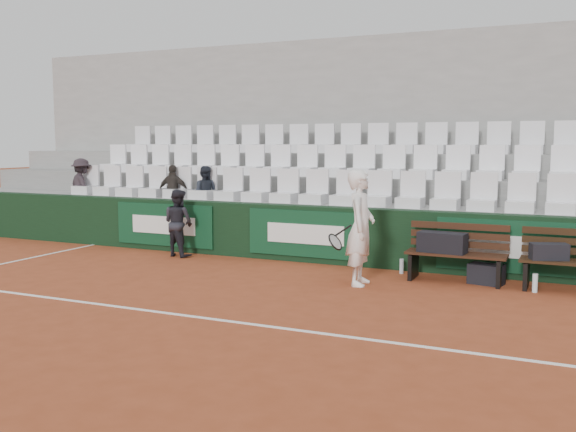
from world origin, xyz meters
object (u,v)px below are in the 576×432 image
(bench_right, at_px, (575,277))
(water_bottle_far, at_px, (535,283))
(tennis_player, at_px, (360,228))
(water_bottle_near, at_px, (402,266))
(sports_bag_right, at_px, (549,252))
(spectator_c, at_px, (204,171))
(sports_bag_ground, at_px, (486,274))
(ball_kid, at_px, (178,223))
(bench_left, at_px, (456,267))
(sports_bag_left, at_px, (442,242))
(spectator_b, at_px, (173,170))
(spectator_a, at_px, (81,166))

(bench_right, xyz_separation_m, water_bottle_far, (-0.51, -0.24, -0.09))
(bench_right, relative_size, tennis_player, 0.87)
(bench_right, relative_size, water_bottle_near, 6.19)
(sports_bag_right, relative_size, spectator_c, 0.46)
(sports_bag_ground, height_order, water_bottle_far, sports_bag_ground)
(bench_right, height_order, ball_kid, ball_kid)
(bench_left, distance_m, water_bottle_near, 0.96)
(sports_bag_left, bearing_deg, sports_bag_right, 0.32)
(water_bottle_far, distance_m, spectator_b, 7.35)
(bench_right, bearing_deg, sports_bag_left, -178.53)
(water_bottle_far, xyz_separation_m, ball_kid, (-6.28, 0.38, 0.50))
(sports_bag_right, bearing_deg, sports_bag_left, -179.68)
(ball_kid, bearing_deg, sports_bag_ground, -167.91)
(ball_kid, bearing_deg, spectator_a, -4.36)
(sports_bag_ground, bearing_deg, bench_left, -174.75)
(bench_left, xyz_separation_m, ball_kid, (-5.13, 0.15, 0.40))
(spectator_c, bearing_deg, spectator_a, -14.95)
(sports_bag_left, relative_size, water_bottle_far, 2.67)
(tennis_player, relative_size, ball_kid, 1.37)
(water_bottle_far, bearing_deg, spectator_c, 167.58)
(sports_bag_right, relative_size, tennis_player, 0.29)
(tennis_player, bearing_deg, spectator_a, 164.69)
(spectator_a, xyz_separation_m, spectator_b, (2.41, 0.00, -0.05))
(water_bottle_far, xyz_separation_m, spectator_a, (-9.49, 1.39, 1.48))
(bench_left, xyz_separation_m, spectator_c, (-5.17, 1.16, 1.33))
(sports_bag_left, relative_size, sports_bag_ground, 1.44)
(bench_right, height_order, water_bottle_near, bench_right)
(sports_bag_right, distance_m, water_bottle_far, 0.50)
(bench_left, xyz_separation_m, water_bottle_near, (-0.91, 0.28, -0.10))
(sports_bag_ground, bearing_deg, bench_right, -1.85)
(tennis_player, bearing_deg, water_bottle_near, 70.89)
(water_bottle_near, height_order, spectator_b, spectator_b)
(sports_bag_left, xyz_separation_m, sports_bag_ground, (0.65, 0.09, -0.45))
(spectator_b, bearing_deg, bench_right, 154.40)
(sports_bag_right, relative_size, spectator_b, 0.45)
(sports_bag_ground, bearing_deg, sports_bag_left, -172.40)
(sports_bag_right, xyz_separation_m, spectator_c, (-6.48, 1.20, 0.99))
(bench_right, distance_m, tennis_player, 3.11)
(tennis_player, xyz_separation_m, spectator_b, (-4.65, 1.93, 0.70))
(sports_bag_ground, height_order, water_bottle_near, sports_bag_ground)
(spectator_c, bearing_deg, sports_bag_ground, 153.80)
(sports_bag_right, height_order, ball_kid, ball_kid)
(bench_right, xyz_separation_m, spectator_b, (-7.59, 1.16, 1.34))
(tennis_player, bearing_deg, sports_bag_right, 15.95)
(ball_kid, bearing_deg, spectator_b, -38.68)
(sports_bag_right, bearing_deg, sports_bag_ground, 174.77)
(tennis_player, bearing_deg, ball_kid, 166.56)
(sports_bag_ground, height_order, ball_kid, ball_kid)
(sports_bag_left, xyz_separation_m, water_bottle_far, (1.36, -0.19, -0.47))
(bench_right, relative_size, spectator_a, 1.22)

